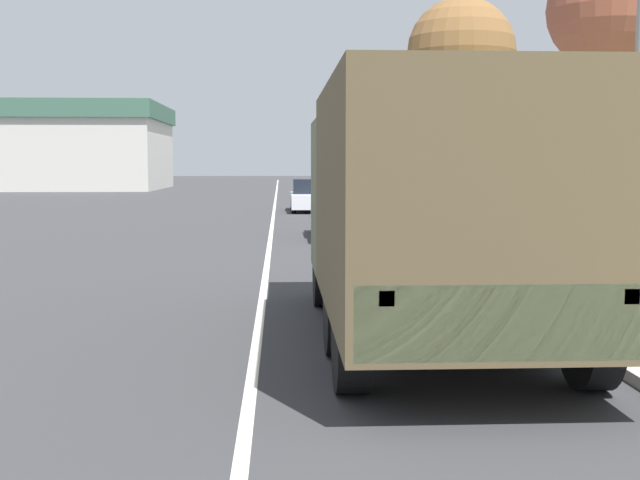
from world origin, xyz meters
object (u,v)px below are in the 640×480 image
Objects in this scene: car_nearest_ahead at (347,213)px; lamp_post at (625,13)px; car_second_ahead at (311,196)px; pickup_truck at (598,216)px; military_truck at (431,202)px.

car_nearest_ahead is 13.20m from lamp_post.
lamp_post is (2.91, -25.00, 3.29)m from car_second_ahead.
car_second_ahead is 18.26m from pickup_truck.
car_nearest_ahead is 0.66× the size of lamp_post.
pickup_truck is 0.89× the size of lamp_post.
pickup_truck is at bearing 57.17° from military_truck.
lamp_post reaches higher than car_nearest_ahead.
lamp_post is (-2.86, -7.67, 3.03)m from pickup_truck.
car_second_ahead is at bearing 92.53° from car_nearest_ahead.
pickup_truck reaches higher than car_second_ahead.
car_nearest_ahead is at bearing -87.47° from car_second_ahead.
pickup_truck reaches higher than car_nearest_ahead.
lamp_post is at bearing -83.37° from car_second_ahead.
car_nearest_ahead is at bearing 136.79° from pickup_truck.
military_truck is 1.20× the size of pickup_truck.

